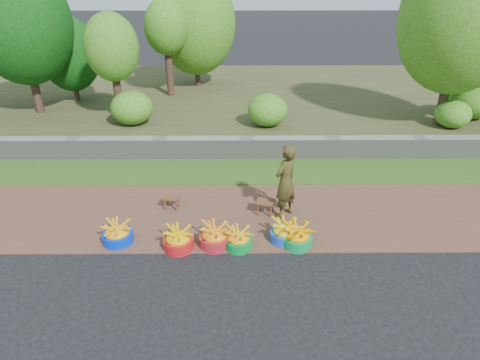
{
  "coord_description": "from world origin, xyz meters",
  "views": [
    {
      "loc": [
        -0.23,
        -5.52,
        4.17
      ],
      "look_at": [
        -0.18,
        1.3,
        0.75
      ],
      "focal_mm": 30.0,
      "sensor_mm": 36.0,
      "label": 1
    }
  ],
  "objects_px": {
    "basin_b": "(178,240)",
    "basin_f": "(297,237)",
    "basin_e": "(285,232)",
    "basin_a": "(117,234)",
    "basin_d": "(238,239)",
    "vendor_woman": "(286,181)",
    "stool_left": "(172,199)",
    "stool_right": "(265,204)",
    "basin_c": "(215,236)"
  },
  "relations": [
    {
      "from": "basin_d",
      "to": "vendor_woman",
      "type": "xyz_separation_m",
      "value": [
        0.9,
        1.04,
        0.59
      ]
    },
    {
      "from": "basin_d",
      "to": "stool_left",
      "type": "xyz_separation_m",
      "value": [
        -1.33,
        1.3,
        0.07
      ]
    },
    {
      "from": "basin_c",
      "to": "stool_left",
      "type": "distance_m",
      "value": 1.55
    },
    {
      "from": "basin_a",
      "to": "basin_c",
      "type": "xyz_separation_m",
      "value": [
        1.71,
        -0.1,
        0.0
      ]
    },
    {
      "from": "basin_e",
      "to": "stool_right",
      "type": "bearing_deg",
      "value": 108.47
    },
    {
      "from": "basin_c",
      "to": "vendor_woman",
      "type": "relative_size",
      "value": 0.37
    },
    {
      "from": "basin_a",
      "to": "basin_e",
      "type": "bearing_deg",
      "value": 0.6
    },
    {
      "from": "basin_c",
      "to": "stool_right",
      "type": "bearing_deg",
      "value": 47.09
    },
    {
      "from": "basin_a",
      "to": "basin_e",
      "type": "distance_m",
      "value": 2.95
    },
    {
      "from": "basin_a",
      "to": "basin_b",
      "type": "relative_size",
      "value": 1.02
    },
    {
      "from": "basin_c",
      "to": "basin_d",
      "type": "xyz_separation_m",
      "value": [
        0.41,
        -0.06,
        -0.02
      ]
    },
    {
      "from": "basin_b",
      "to": "basin_e",
      "type": "xyz_separation_m",
      "value": [
        1.85,
        0.21,
        0.0
      ]
    },
    {
      "from": "basin_b",
      "to": "basin_d",
      "type": "relative_size",
      "value": 1.08
    },
    {
      "from": "basin_c",
      "to": "basin_f",
      "type": "height_order",
      "value": "basin_c"
    },
    {
      "from": "basin_a",
      "to": "stool_right",
      "type": "xyz_separation_m",
      "value": [
        2.65,
        0.91,
        0.07
      ]
    },
    {
      "from": "basin_a",
      "to": "basin_d",
      "type": "height_order",
      "value": "basin_a"
    },
    {
      "from": "basin_b",
      "to": "basin_e",
      "type": "relative_size",
      "value": 0.99
    },
    {
      "from": "basin_d",
      "to": "stool_left",
      "type": "height_order",
      "value": "basin_d"
    },
    {
      "from": "basin_d",
      "to": "basin_f",
      "type": "relative_size",
      "value": 0.91
    },
    {
      "from": "basin_e",
      "to": "stool_right",
      "type": "relative_size",
      "value": 1.38
    },
    {
      "from": "basin_c",
      "to": "basin_f",
      "type": "xyz_separation_m",
      "value": [
        1.43,
        -0.01,
        -0.01
      ]
    },
    {
      "from": "basin_e",
      "to": "vendor_woman",
      "type": "bearing_deg",
      "value": 85.04
    },
    {
      "from": "basin_a",
      "to": "basin_b",
      "type": "xyz_separation_m",
      "value": [
        1.09,
        -0.18,
        -0.0
      ]
    },
    {
      "from": "basin_e",
      "to": "basin_f",
      "type": "bearing_deg",
      "value": -34.27
    },
    {
      "from": "basin_c",
      "to": "vendor_woman",
      "type": "height_order",
      "value": "vendor_woman"
    },
    {
      "from": "basin_b",
      "to": "basin_f",
      "type": "bearing_deg",
      "value": 2.24
    },
    {
      "from": "basin_d",
      "to": "stool_left",
      "type": "relative_size",
      "value": 1.46
    },
    {
      "from": "stool_left",
      "to": "basin_f",
      "type": "bearing_deg",
      "value": -27.91
    },
    {
      "from": "basin_b",
      "to": "stool_right",
      "type": "xyz_separation_m",
      "value": [
        1.56,
        1.1,
        0.08
      ]
    },
    {
      "from": "basin_e",
      "to": "basin_f",
      "type": "relative_size",
      "value": 0.99
    },
    {
      "from": "basin_d",
      "to": "stool_left",
      "type": "bearing_deg",
      "value": 135.76
    },
    {
      "from": "basin_b",
      "to": "vendor_woman",
      "type": "distance_m",
      "value": 2.27
    },
    {
      "from": "stool_right",
      "to": "vendor_woman",
      "type": "distance_m",
      "value": 0.62
    },
    {
      "from": "basin_d",
      "to": "basin_e",
      "type": "height_order",
      "value": "basin_e"
    },
    {
      "from": "stool_left",
      "to": "stool_right",
      "type": "bearing_deg",
      "value": -7.06
    },
    {
      "from": "basin_d",
      "to": "stool_right",
      "type": "distance_m",
      "value": 1.2
    },
    {
      "from": "stool_right",
      "to": "basin_c",
      "type": "bearing_deg",
      "value": -132.91
    },
    {
      "from": "basin_e",
      "to": "vendor_woman",
      "type": "relative_size",
      "value": 0.36
    },
    {
      "from": "stool_right",
      "to": "basin_f",
      "type": "bearing_deg",
      "value": -64.27
    },
    {
      "from": "basin_d",
      "to": "basin_b",
      "type": "bearing_deg",
      "value": -178.46
    },
    {
      "from": "stool_left",
      "to": "stool_right",
      "type": "xyz_separation_m",
      "value": [
        1.86,
        -0.23,
        0.02
      ]
    },
    {
      "from": "basin_e",
      "to": "basin_a",
      "type": "bearing_deg",
      "value": -179.4
    },
    {
      "from": "stool_left",
      "to": "vendor_woman",
      "type": "distance_m",
      "value": 2.31
    },
    {
      "from": "basin_d",
      "to": "basin_a",
      "type": "bearing_deg",
      "value": 175.84
    },
    {
      "from": "basin_a",
      "to": "basin_c",
      "type": "relative_size",
      "value": 0.98
    },
    {
      "from": "basin_e",
      "to": "basin_f",
      "type": "xyz_separation_m",
      "value": [
        0.19,
        -0.13,
        0.0
      ]
    },
    {
      "from": "basin_f",
      "to": "stool_left",
      "type": "bearing_deg",
      "value": 152.09
    },
    {
      "from": "basin_c",
      "to": "vendor_woman",
      "type": "distance_m",
      "value": 1.73
    },
    {
      "from": "stool_right",
      "to": "stool_left",
      "type": "bearing_deg",
      "value": 172.94
    },
    {
      "from": "basin_e",
      "to": "vendor_woman",
      "type": "xyz_separation_m",
      "value": [
        0.07,
        0.85,
        0.58
      ]
    }
  ]
}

